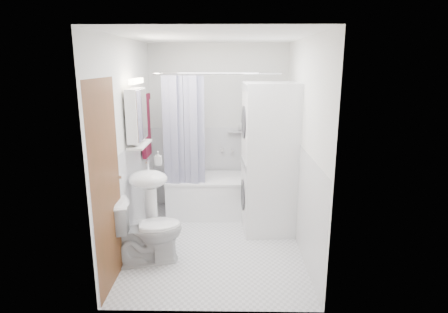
{
  "coord_description": "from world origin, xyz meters",
  "views": [
    {
      "loc": [
        0.16,
        -4.17,
        2.12
      ],
      "look_at": [
        0.1,
        0.15,
        1.05
      ],
      "focal_mm": 30.0,
      "sensor_mm": 36.0,
      "label": 1
    }
  ],
  "objects_px": {
    "sink": "(149,191)",
    "washer_dryer": "(270,159)",
    "bathtub": "(218,194)",
    "toilet": "(148,230)"
  },
  "relations": [
    {
      "from": "sink",
      "to": "washer_dryer",
      "type": "xyz_separation_m",
      "value": [
        1.43,
        0.57,
        0.25
      ]
    },
    {
      "from": "sink",
      "to": "bathtub",
      "type": "bearing_deg",
      "value": 54.45
    },
    {
      "from": "bathtub",
      "to": "washer_dryer",
      "type": "distance_m",
      "value": 1.06
    },
    {
      "from": "toilet",
      "to": "sink",
      "type": "bearing_deg",
      "value": -9.17
    },
    {
      "from": "bathtub",
      "to": "washer_dryer",
      "type": "height_order",
      "value": "washer_dryer"
    },
    {
      "from": "washer_dryer",
      "to": "toilet",
      "type": "distance_m",
      "value": 1.75
    },
    {
      "from": "sink",
      "to": "toilet",
      "type": "bearing_deg",
      "value": -83.79
    },
    {
      "from": "sink",
      "to": "toilet",
      "type": "height_order",
      "value": "sink"
    },
    {
      "from": "bathtub",
      "to": "toilet",
      "type": "relative_size",
      "value": 1.92
    },
    {
      "from": "bathtub",
      "to": "sink",
      "type": "distance_m",
      "value": 1.36
    }
  ]
}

